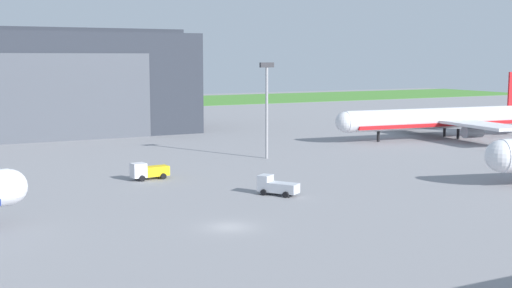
# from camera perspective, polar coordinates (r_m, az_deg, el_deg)

# --- Properties ---
(ground_plane) EXTENTS (440.00, 440.00, 0.00)m
(ground_plane) POSITION_cam_1_polar(r_m,az_deg,el_deg) (66.02, -2.27, -7.03)
(ground_plane) COLOR gray
(airliner_far_left) EXTENTS (48.84, 38.26, 13.27)m
(airliner_far_left) POSITION_cam_1_polar(r_m,az_deg,el_deg) (141.83, 15.63, 2.07)
(airliner_far_left) COLOR silver
(airliner_far_left) RESTS_ON ground_plane
(ops_van) EXTENTS (5.29, 2.54, 2.34)m
(ops_van) POSITION_cam_1_polar(r_m,az_deg,el_deg) (92.10, -9.08, -2.26)
(ops_van) COLOR silver
(ops_van) RESTS_ON ground_plane
(pushback_tractor) EXTENTS (4.27, 5.09, 2.31)m
(pushback_tractor) POSITION_cam_1_polar(r_m,az_deg,el_deg) (80.84, 1.73, -3.57)
(pushback_tractor) COLOR #B7BCC6
(pushback_tractor) RESTS_ON ground_plane
(apron_light_mast) EXTENTS (2.40, 0.50, 15.53)m
(apron_light_mast) POSITION_cam_1_polar(r_m,az_deg,el_deg) (108.96, 0.91, 3.63)
(apron_light_mast) COLOR #99999E
(apron_light_mast) RESTS_ON ground_plane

